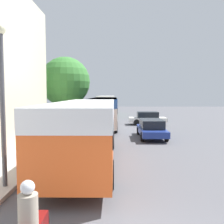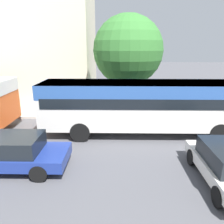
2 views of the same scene
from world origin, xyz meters
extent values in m
cube|color=#EA5B23|center=(-1.96, 7.62, 1.70)|extent=(2.55, 10.12, 2.40)
cube|color=white|center=(-1.96, 7.62, 2.54)|extent=(2.58, 10.17, 0.72)
cube|color=black|center=(-1.96, 7.62, 2.00)|extent=(2.61, 9.72, 0.53)
cylinder|color=black|center=(-3.14, 10.76, 0.50)|extent=(0.28, 1.00, 1.00)
cylinder|color=black|center=(-0.79, 10.76, 0.50)|extent=(0.28, 1.00, 1.00)
cylinder|color=black|center=(-3.14, 4.48, 0.50)|extent=(0.28, 1.00, 1.00)
cylinder|color=black|center=(-0.79, 4.48, 0.50)|extent=(0.28, 1.00, 1.00)
cube|color=silver|center=(-1.65, 20.27, 1.67)|extent=(2.47, 11.19, 2.35)
cube|color=#2D569E|center=(-1.65, 20.27, 2.50)|extent=(2.50, 11.25, 0.70)
cube|color=black|center=(-1.65, 20.27, 1.97)|extent=(2.52, 10.75, 0.52)
cylinder|color=black|center=(-2.79, 23.74, 0.50)|extent=(0.28, 1.00, 1.00)
cylinder|color=black|center=(-0.51, 23.74, 0.50)|extent=(0.28, 1.00, 1.00)
cylinder|color=black|center=(-2.79, 16.79, 0.50)|extent=(0.28, 1.00, 1.00)
cylinder|color=black|center=(-0.51, 16.79, 0.50)|extent=(0.28, 1.00, 1.00)
cube|color=#2D8447|center=(-1.91, 34.75, 1.71)|extent=(2.47, 10.40, 2.42)
cube|color=silver|center=(-1.91, 34.75, 2.56)|extent=(2.49, 10.45, 0.73)
cube|color=black|center=(-1.91, 34.75, 2.02)|extent=(2.51, 9.98, 0.53)
cylinder|color=black|center=(-3.04, 37.97, 0.50)|extent=(0.28, 1.00, 1.00)
cylinder|color=black|center=(-0.78, 37.97, 0.50)|extent=(0.28, 1.00, 1.00)
cylinder|color=black|center=(-3.04, 31.53, 0.50)|extent=(0.28, 1.00, 1.00)
cylinder|color=black|center=(-0.78, 31.53, 0.50)|extent=(0.28, 1.00, 1.00)
cylinder|color=gray|center=(-2.19, 0.43, 1.17)|extent=(0.36, 0.36, 0.60)
sphere|color=silver|center=(-2.19, 0.43, 1.60)|extent=(0.26, 0.26, 0.26)
cube|color=navy|center=(2.12, 14.46, 0.54)|extent=(1.80, 4.53, 0.44)
cube|color=black|center=(2.12, 14.46, 1.06)|extent=(1.58, 2.49, 0.62)
cylinder|color=black|center=(1.29, 15.87, 0.32)|extent=(0.22, 0.64, 0.64)
cylinder|color=black|center=(2.95, 15.87, 0.32)|extent=(0.22, 0.64, 0.64)
cylinder|color=black|center=(1.29, 13.06, 0.32)|extent=(0.22, 0.64, 0.64)
cylinder|color=black|center=(2.95, 13.06, 0.32)|extent=(0.22, 0.64, 0.64)
cube|color=silver|center=(2.90, 22.50, 0.54)|extent=(3.94, 1.78, 0.43)
cube|color=black|center=(2.90, 22.50, 1.06)|extent=(2.17, 1.56, 0.62)
cylinder|color=black|center=(1.67, 21.69, 0.32)|extent=(0.64, 0.22, 0.64)
cylinder|color=black|center=(1.67, 23.32, 0.32)|extent=(0.64, 0.22, 0.64)
cylinder|color=black|center=(4.12, 21.69, 0.32)|extent=(0.64, 0.22, 0.64)
cylinder|color=black|center=(4.12, 23.32, 0.32)|extent=(0.64, 0.22, 0.64)
cylinder|color=#232838|center=(-4.39, 16.09, 0.59)|extent=(0.27, 0.27, 0.88)
cylinder|color=black|center=(-4.39, 16.09, 1.40)|extent=(0.34, 0.34, 0.74)
sphere|color=tan|center=(-4.39, 16.09, 1.89)|extent=(0.24, 0.24, 0.24)
cylinder|color=brown|center=(-5.21, 19.36, 1.41)|extent=(0.36, 0.36, 2.52)
sphere|color=#387A33|center=(-5.21, 19.36, 4.39)|extent=(4.59, 4.59, 4.59)
cylinder|color=#47474C|center=(-4.35, 4.31, 2.69)|extent=(0.16, 0.16, 5.08)
sphere|color=beige|center=(-4.35, 4.31, 5.38)|extent=(0.36, 0.36, 0.36)
camera|label=1|loc=(-0.63, -3.92, 3.27)|focal=40.00mm
camera|label=2|loc=(9.67, 18.59, 4.62)|focal=35.00mm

